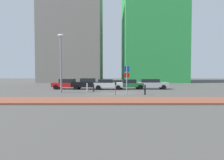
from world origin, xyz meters
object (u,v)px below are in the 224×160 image
parked_car_black (89,84)px  traffic_bollard_near (146,90)px  parked_car_red (68,84)px  street_lamp (61,58)px  parked_car_green (130,84)px  parked_car_white (108,84)px  traffic_bollard_far (94,88)px  parking_sign_post (127,77)px  parking_meter (116,87)px  parked_car_silver (151,84)px  traffic_bollard_mid (88,87)px

parked_car_black → traffic_bollard_near: size_ratio=4.47×
parked_car_red → street_lamp: bearing=-84.5°
parked_car_green → traffic_bollard_near: bearing=-81.7°
parked_car_white → traffic_bollard_far: bearing=-120.9°
parking_sign_post → parking_meter: size_ratio=2.22×
parked_car_white → street_lamp: 7.56m
parking_sign_post → traffic_bollard_far: 5.71m
parked_car_red → parking_sign_post: (7.80, -7.38, 1.13)m
parked_car_black → parked_car_silver: size_ratio=0.99×
parked_car_black → parked_car_white: size_ratio=1.16×
parked_car_red → traffic_bollard_mid: bearing=-48.4°
parked_car_red → traffic_bollard_far: (4.02, -3.33, -0.31)m
parked_car_silver → traffic_bollard_far: (-7.81, -3.30, -0.32)m
traffic_bollard_near → parking_meter: bearing=-178.5°
street_lamp → traffic_bollard_mid: size_ratio=6.48×
parked_car_black → traffic_bollard_mid: bearing=-84.3°
parked_car_green → traffic_bollard_mid: (-5.44, -3.60, -0.20)m
parked_car_red → parking_sign_post: bearing=-43.4°
traffic_bollard_mid → parked_car_red: bearing=131.6°
parked_car_silver → parking_meter: 8.74m
street_lamp → traffic_bollard_far: size_ratio=7.60×
parked_car_red → parking_meter: bearing=-46.7°
parked_car_black → traffic_bollard_far: size_ratio=5.26×
parked_car_white → street_lamp: size_ratio=0.60×
traffic_bollard_near → parked_car_red: bearing=144.3°
street_lamp → parked_car_black: bearing=62.6°
traffic_bollard_far → street_lamp: bearing=-154.4°
parked_car_silver → parking_sign_post: 8.45m
street_lamp → parked_car_red: bearing=95.5°
traffic_bollard_far → parked_car_red: bearing=140.4°
street_lamp → traffic_bollard_mid: bearing=25.4°
street_lamp → parking_sign_post: bearing=-17.7°
traffic_bollard_mid → traffic_bollard_far: (0.74, 0.37, -0.08)m
parked_car_silver → parking_meter: bearing=-126.2°
parked_car_white → traffic_bollard_mid: bearing=-127.4°
parked_car_black → traffic_bollard_mid: parked_car_black is taller
traffic_bollard_far → parking_meter: bearing=-54.7°
parking_meter → traffic_bollard_far: size_ratio=1.52×
parked_car_white → parked_car_green: bearing=8.8°
parking_meter → parking_sign_post: bearing=-14.6°
parked_car_silver → traffic_bollard_mid: parked_car_silver is taller
parked_car_green → traffic_bollard_near: parked_car_green is taller
parking_meter → street_lamp: size_ratio=0.20×
parked_car_white → parking_sign_post: 7.21m
parked_car_green → traffic_bollard_near: size_ratio=3.99×
parked_car_silver → street_lamp: street_lamp is taller
traffic_bollard_far → parking_sign_post: bearing=-47.0°
street_lamp → traffic_bollard_near: bearing=-12.0°
parked_car_red → parking_sign_post: size_ratio=1.47×
parked_car_silver → parking_meter: size_ratio=3.47×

